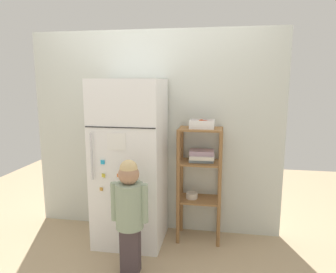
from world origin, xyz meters
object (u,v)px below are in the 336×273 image
fruit_bin (203,124)px  pantry_shelf_unit (200,170)px  refrigerator (130,162)px  child_standing (130,205)px

fruit_bin → pantry_shelf_unit: bearing=171.0°
refrigerator → fruit_bin: (0.71, 0.14, 0.38)m
refrigerator → fruit_bin: bearing=11.0°
pantry_shelf_unit → fruit_bin: 0.47m
pantry_shelf_unit → child_standing: bearing=-128.2°
child_standing → pantry_shelf_unit: (0.54, 0.68, 0.13)m
refrigerator → pantry_shelf_unit: size_ratio=1.41×
refrigerator → pantry_shelf_unit: bearing=11.7°
pantry_shelf_unit → fruit_bin: (0.02, -0.00, 0.47)m
fruit_bin → child_standing: bearing=-129.6°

